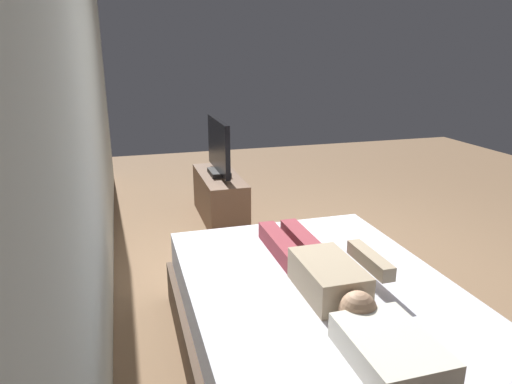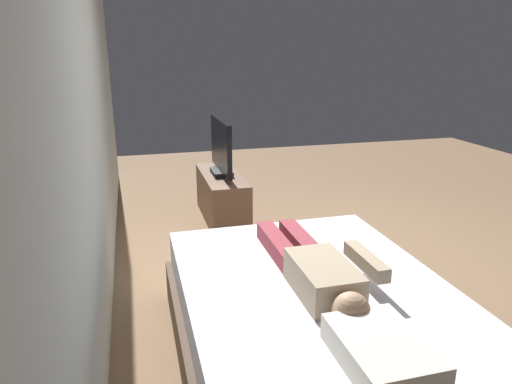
{
  "view_description": "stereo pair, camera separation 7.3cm",
  "coord_description": "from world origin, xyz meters",
  "px_view_note": "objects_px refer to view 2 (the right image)",
  "views": [
    {
      "loc": [
        -3.18,
        1.53,
        1.79
      ],
      "look_at": [
        0.22,
        0.53,
        0.69
      ],
      "focal_mm": 32.53,
      "sensor_mm": 36.0,
      "label": 1
    },
    {
      "loc": [
        -3.2,
        1.46,
        1.79
      ],
      "look_at": [
        0.22,
        0.53,
        0.69
      ],
      "focal_mm": 32.53,
      "sensor_mm": 36.0,
      "label": 2
    }
  ],
  "objects_px": {
    "pillow": "(381,351)",
    "person": "(316,269)",
    "bed": "(315,328)",
    "remote": "(368,261)",
    "tv_stand": "(222,197)",
    "tv": "(221,148)"
  },
  "relations": [
    {
      "from": "person",
      "to": "remote",
      "type": "relative_size",
      "value": 8.4
    },
    {
      "from": "remote",
      "to": "tv",
      "type": "xyz_separation_m",
      "value": [
        2.4,
        0.44,
        0.24
      ]
    },
    {
      "from": "pillow",
      "to": "remote",
      "type": "xyz_separation_m",
      "value": [
        0.88,
        -0.41,
        -0.05
      ]
    },
    {
      "from": "bed",
      "to": "remote",
      "type": "distance_m",
      "value": 0.53
    },
    {
      "from": "tv_stand",
      "to": "tv",
      "type": "relative_size",
      "value": 1.25
    },
    {
      "from": "person",
      "to": "tv",
      "type": "bearing_deg",
      "value": 0.88
    },
    {
      "from": "tv_stand",
      "to": "pillow",
      "type": "bearing_deg",
      "value": -179.43
    },
    {
      "from": "pillow",
      "to": "tv_stand",
      "type": "height_order",
      "value": "pillow"
    },
    {
      "from": "pillow",
      "to": "remote",
      "type": "relative_size",
      "value": 3.2
    },
    {
      "from": "bed",
      "to": "tv_stand",
      "type": "height_order",
      "value": "bed"
    },
    {
      "from": "remote",
      "to": "tv",
      "type": "height_order",
      "value": "tv"
    },
    {
      "from": "pillow",
      "to": "tv_stand",
      "type": "relative_size",
      "value": 0.44
    },
    {
      "from": "remote",
      "to": "tv_stand",
      "type": "relative_size",
      "value": 0.14
    },
    {
      "from": "bed",
      "to": "tv",
      "type": "bearing_deg",
      "value": 0.72
    },
    {
      "from": "person",
      "to": "tv_stand",
      "type": "bearing_deg",
      "value": 0.88
    },
    {
      "from": "person",
      "to": "tv_stand",
      "type": "distance_m",
      "value": 2.58
    },
    {
      "from": "bed",
      "to": "person",
      "type": "xyz_separation_m",
      "value": [
        0.03,
        -0.01,
        0.36
      ]
    },
    {
      "from": "person",
      "to": "tv",
      "type": "relative_size",
      "value": 1.43
    },
    {
      "from": "bed",
      "to": "remote",
      "type": "relative_size",
      "value": 13.55
    },
    {
      "from": "pillow",
      "to": "person",
      "type": "height_order",
      "value": "person"
    },
    {
      "from": "remote",
      "to": "tv",
      "type": "relative_size",
      "value": 0.17
    },
    {
      "from": "tv_stand",
      "to": "tv",
      "type": "distance_m",
      "value": 0.53
    }
  ]
}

